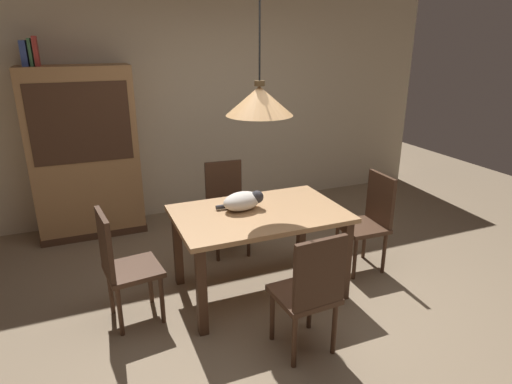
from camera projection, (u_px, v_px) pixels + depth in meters
The scene contains 13 objects.
ground at pixel (292, 317), 3.49m from camera, with size 10.00×10.00×0.00m, color #847056.
back_wall at pixel (197, 95), 5.31m from camera, with size 6.40×0.10×2.90m, color beige.
dining_table at pixel (259, 223), 3.65m from camera, with size 1.40×0.90×0.75m.
chair_far_back at pixel (226, 203), 4.46m from camera, with size 0.43×0.43×0.93m.
chair_near_front at pixel (310, 290), 2.93m from camera, with size 0.42×0.42×0.93m.
chair_right_side at pixel (370, 218), 4.10m from camera, with size 0.41×0.41×0.93m.
chair_left_side at pixel (122, 263), 3.28m from camera, with size 0.44×0.44×0.93m.
cat_sleeping at pixel (243, 201), 3.64m from camera, with size 0.40×0.29×0.16m.
pendant_lamp at pixel (259, 100), 3.31m from camera, with size 0.52×0.52×1.30m.
hutch_bookcase at pixel (85, 157), 4.72m from camera, with size 1.12×0.45×1.85m.
book_blue_wide at pixel (24, 53), 4.21m from camera, with size 0.06×0.24×0.24m, color #384C93.
book_green_slim at pixel (31, 52), 4.23m from camera, with size 0.03×0.20×0.26m, color #427A4C.
book_red_tall at pixel (36, 51), 4.24m from camera, with size 0.04×0.22×0.28m, color #B73833.
Camera 1 is at (-1.39, -2.62, 2.11)m, focal length 30.57 mm.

